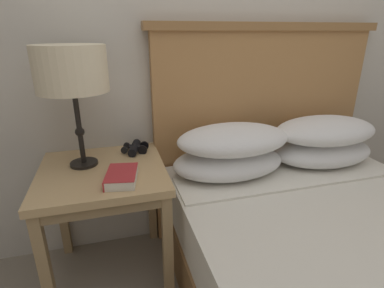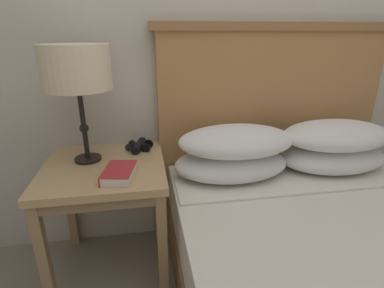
% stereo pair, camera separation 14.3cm
% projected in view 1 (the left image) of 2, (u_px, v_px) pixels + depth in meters
% --- Properties ---
extents(wall_back, '(8.00, 0.06, 2.60)m').
position_uv_depth(wall_back, '(212.00, 18.00, 1.62)').
color(wall_back, beige).
rests_on(wall_back, ground_plane).
extents(nightstand, '(0.58, 0.58, 0.63)m').
position_uv_depth(nightstand, '(104.00, 185.00, 1.44)').
color(nightstand, tan).
rests_on(nightstand, ground_plane).
extents(bed, '(1.39, 1.98, 1.28)m').
position_uv_depth(bed, '(351.00, 271.00, 1.22)').
color(bed, brown).
rests_on(bed, ground_plane).
extents(table_lamp, '(0.31, 0.31, 0.56)m').
position_uv_depth(table_lamp, '(71.00, 71.00, 1.30)').
color(table_lamp, black).
rests_on(table_lamp, nightstand).
extents(book_on_nightstand, '(0.16, 0.21, 0.04)m').
position_uv_depth(book_on_nightstand, '(121.00, 176.00, 1.29)').
color(book_on_nightstand, silver).
rests_on(book_on_nightstand, nightstand).
extents(binoculars_pair, '(0.15, 0.16, 0.05)m').
position_uv_depth(binoculars_pair, '(135.00, 148.00, 1.60)').
color(binoculars_pair, black).
rests_on(binoculars_pair, nightstand).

